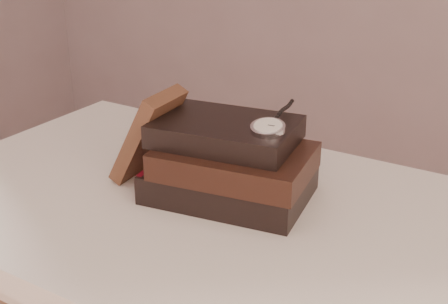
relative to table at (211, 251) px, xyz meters
The scene contains 5 objects.
table is the anchor object (origin of this frame).
book_stack 0.16m from the table, 64.87° to the left, with size 0.28×0.21×0.13m.
journal 0.22m from the table, behind, with size 0.02×0.10×0.17m, color #3E2217.
pocket_watch 0.24m from the table, 23.38° to the left, with size 0.06×0.16×0.02m.
eyeglasses 0.21m from the table, 128.97° to the left, with size 0.12×0.14×0.05m.
Camera 1 is at (0.46, -0.35, 1.19)m, focal length 47.56 mm.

